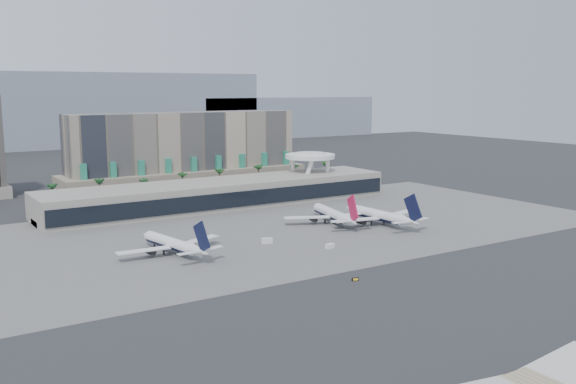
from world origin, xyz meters
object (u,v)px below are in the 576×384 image
airliner_centre (333,214)px  service_vehicle_b (330,246)px  airliner_left (173,244)px  service_vehicle_a (267,241)px  taxiway_sign (355,279)px  airliner_right (379,215)px

airliner_centre → service_vehicle_b: bearing=-116.0°
airliner_left → service_vehicle_a: 34.58m
airliner_left → taxiway_sign: 65.93m
airliner_left → taxiway_sign: bearing=-70.1°
taxiway_sign → service_vehicle_b: bearing=81.1°
airliner_left → airliner_right: (89.47, -1.65, 0.35)m
service_vehicle_a → airliner_right: bearing=22.9°
airliner_right → airliner_left: bearing=177.1°
service_vehicle_a → airliner_centre: bearing=40.4°
airliner_left → airliner_right: size_ratio=0.90×
airliner_left → service_vehicle_a: airliner_left is taller
service_vehicle_b → airliner_centre: bearing=40.6°
airliner_left → service_vehicle_a: (34.20, -4.44, -2.58)m
service_vehicle_a → airliner_left: bearing=-167.4°
service_vehicle_b → taxiway_sign: service_vehicle_b is taller
airliner_centre → service_vehicle_a: (-41.09, -15.29, -2.78)m
airliner_right → service_vehicle_a: bearing=-179.0°
airliner_centre → taxiway_sign: airliner_centre is taller
airliner_left → service_vehicle_a: bearing=-17.0°
service_vehicle_b → taxiway_sign: size_ratio=1.50×
airliner_left → airliner_right: airliner_right is taller
airliner_centre → service_vehicle_b: airliner_centre is taller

